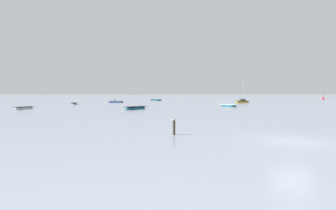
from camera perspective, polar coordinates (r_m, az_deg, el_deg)
The scene contains 10 objects.
ground_plane at distance 18.42m, azimuth 23.36°, elevation -6.64°, with size 800.00×800.00×0.00m, color gray.
rowboat_moored_0 at distance 99.61m, azimuth -2.42°, elevation 0.94°, with size 4.52×3.91×0.71m.
rowboat_moored_1 at distance 49.49m, azimuth -6.45°, elevation -0.62°, with size 4.13×4.37×0.71m.
rowboat_moored_2 at distance 55.53m, azimuth -26.59°, elevation -0.55°, with size 2.51×4.23×0.63m.
sailboat_moored_0 at distance 81.76m, azimuth 14.43°, elevation 0.58°, with size 5.43×4.47×6.09m.
rowboat_moored_4 at distance 59.82m, azimuth 11.88°, elevation -0.14°, with size 3.32×4.23×0.65m.
motorboat_moored_5 at distance 82.34m, azimuth -10.63°, elevation 0.61°, with size 4.26×1.91×1.57m.
rowboat_moored_5 at distance 72.92m, azimuth -18.01°, elevation 0.24°, with size 1.69×3.83×0.59m.
channel_buoy at distance 134.81m, azimuth 28.29°, elevation 1.16°, with size 0.90×0.90×2.30m.
mooring_post_right at distance 19.47m, azimuth 1.19°, elevation -4.36°, with size 0.22×0.22×1.22m.
Camera 1 is at (-8.04, -16.32, 2.86)m, focal length 30.88 mm.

